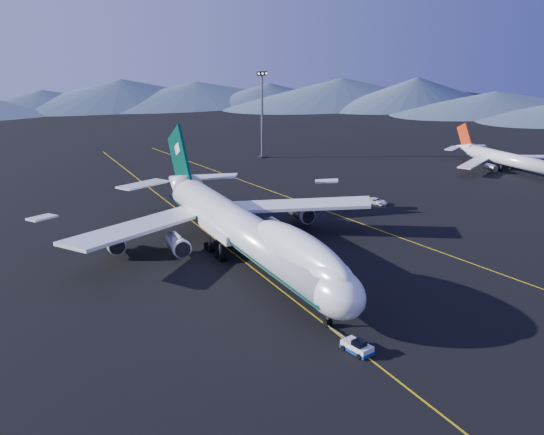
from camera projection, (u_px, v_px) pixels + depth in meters
name	position (u px, v px, depth m)	size (l,w,h in m)	color
ground	(245.00, 262.00, 103.38)	(500.00, 500.00, 0.00)	black
taxiway_line_main	(245.00, 262.00, 103.38)	(0.25, 220.00, 0.01)	#C4A60B
taxiway_line_side	(356.00, 222.00, 124.98)	(0.25, 200.00, 0.01)	#C4A60B
boeing_747	(244.00, 230.00, 101.69)	(59.62, 72.43, 19.37)	silver
pushback_tug	(357.00, 348.00, 74.38)	(2.95, 4.40, 1.78)	silver
second_jet	(508.00, 159.00, 168.50)	(35.39, 39.98, 11.38)	silver
service_van	(377.00, 201.00, 137.31)	(2.32, 5.03, 1.40)	white
floodlight_mast	(262.00, 115.00, 184.22)	(3.22, 2.41, 26.06)	black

